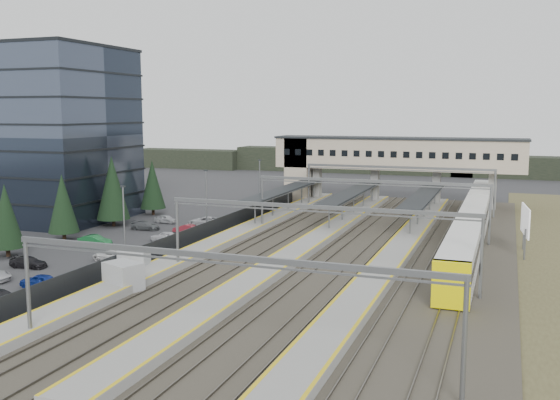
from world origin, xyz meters
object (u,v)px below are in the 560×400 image
at_px(office_building, 36,134).
at_px(train, 473,221).
at_px(footbridge, 380,157).
at_px(billboard, 525,222).
at_px(relay_cabin_far, 134,261).
at_px(relay_cabin_near, 124,277).

bearing_deg(office_building, train, 5.88).
distance_m(footbridge, billboard, 38.43).
bearing_deg(relay_cabin_far, train, 44.23).
bearing_deg(office_building, relay_cabin_near, -40.10).
xyz_separation_m(relay_cabin_far, train, (29.37, 28.59, 0.91)).
bearing_deg(footbridge, office_building, -145.53).
bearing_deg(footbridge, train, -55.62).
bearing_deg(train, relay_cabin_far, -135.77).
height_order(relay_cabin_near, relay_cabin_far, relay_cabin_near).
distance_m(office_building, train, 61.16).
xyz_separation_m(office_building, footbridge, (43.70, 30.00, -4.26)).
bearing_deg(billboard, relay_cabin_far, -148.87).
height_order(relay_cabin_near, footbridge, footbridge).
height_order(footbridge, train, footbridge).
bearing_deg(relay_cabin_near, relay_cabin_far, 114.92).
distance_m(office_building, relay_cabin_near, 44.78).
distance_m(train, billboard, 9.46).
relative_size(office_building, relay_cabin_near, 6.58).
height_order(office_building, relay_cabin_far, office_building).
bearing_deg(office_building, relay_cabin_far, -36.19).
bearing_deg(billboard, train, 127.42).
relative_size(relay_cabin_near, billboard, 0.59).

